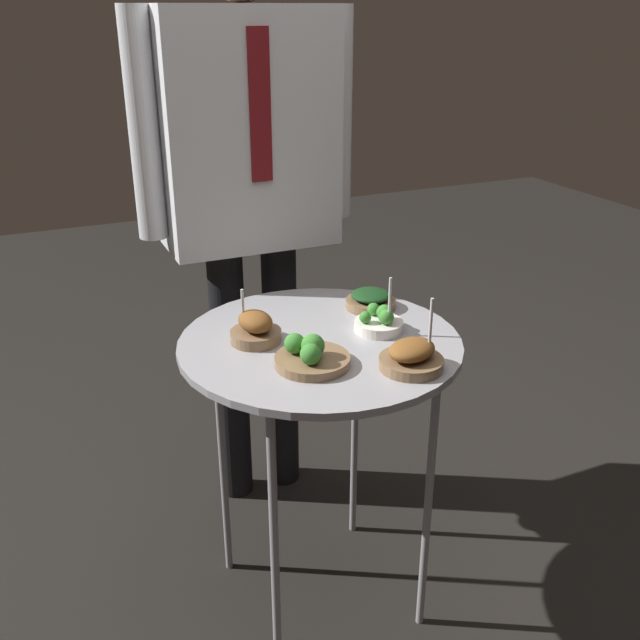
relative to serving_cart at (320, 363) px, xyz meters
The scene contains 8 objects.
ground_plane 0.71m from the serving_cart, ahead, with size 8.00×8.00×0.00m, color black.
serving_cart is the anchor object (origin of this frame).
bowl_roast_far_rim 0.17m from the serving_cart, 159.52° to the left, with size 0.12×0.12×0.12m.
bowl_broccoli_center 0.17m from the serving_cart, ahead, with size 0.12×0.12×0.14m.
bowl_broccoli_back_left 0.16m from the serving_cart, 122.96° to the right, with size 0.16×0.16×0.07m.
bowl_roast_front_right 0.26m from the serving_cart, 60.12° to the right, with size 0.14×0.14×0.16m.
bowl_spinach_back_right 0.25m from the serving_cart, 32.06° to the left, with size 0.13×0.13×0.05m.
waiter_figure 0.66m from the serving_cart, 88.08° to the left, with size 0.64×0.24×1.73m.
Camera 1 is at (-0.61, -1.37, 1.49)m, focal length 40.00 mm.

